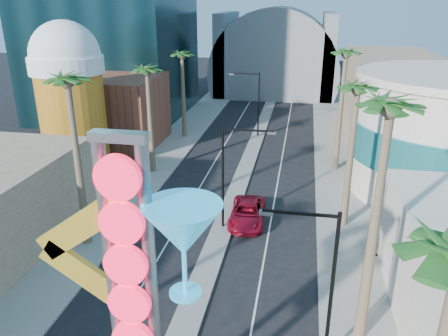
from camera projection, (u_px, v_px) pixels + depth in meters
sidewalk_west at (164, 155)px, 48.50m from camera, size 5.00×100.00×0.15m
sidewalk_east at (339, 166)px, 45.29m from camera, size 5.00×100.00×0.15m
median at (252, 151)px, 49.65m from camera, size 1.60×84.00×0.15m
brick_filler_west at (117, 111)px, 50.93m from camera, size 10.00×10.00×8.00m
filler_east at (390, 95)px, 54.32m from camera, size 10.00×20.00×10.00m
beer_mug at (70, 91)px, 42.37m from camera, size 7.00×7.00×14.50m
canopy at (275, 69)px, 79.27m from camera, size 22.00×16.00×22.00m
neon_sign at (154, 282)px, 14.77m from camera, size 6.53×2.60×12.55m
streetlight_0 at (230, 169)px, 31.32m from camera, size 3.79×0.25×8.00m
streetlight_1 at (254, 98)px, 53.50m from camera, size 3.79×0.25×8.00m
streetlight_2 at (322, 276)px, 19.29m from camera, size 3.45×0.25×8.00m
palm_1 at (69, 92)px, 27.11m from camera, size 2.40×2.40×12.70m
palm_2 at (147, 77)px, 40.43m from camera, size 2.40×2.40×11.20m
palm_3 at (182, 60)px, 51.42m from camera, size 2.40×2.40×11.20m
palm_5 at (388, 126)px, 18.40m from camera, size 2.40×2.40×13.20m
palm_6 at (357, 98)px, 29.89m from camera, size 2.40×2.40×11.70m
palm_7 at (345, 61)px, 40.56m from camera, size 2.40×2.40×12.70m
red_pickup at (247, 213)px, 33.77m from camera, size 2.80×5.70×1.56m
pedestrian_b at (374, 244)px, 29.19m from camera, size 0.90×0.79×1.54m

